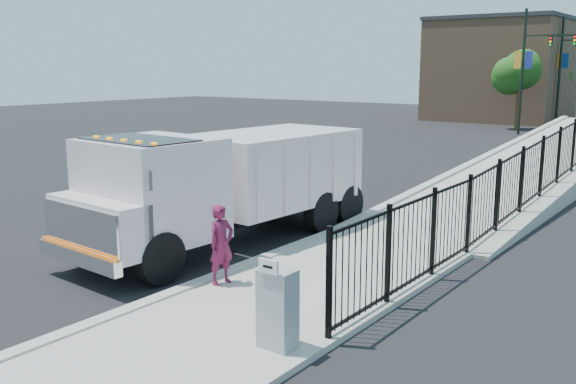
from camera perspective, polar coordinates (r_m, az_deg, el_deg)
The scene contains 15 objects.
ground at distance 14.10m, azimuth -4.24°, elevation -7.11°, with size 120.00×120.00×0.00m, color black.
sidewalk at distance 11.47m, azimuth -3.38°, elevation -11.13°, with size 3.55×12.00×0.12m, color #9E998E.
curb at distance 12.70m, azimuth -10.17°, elevation -8.95°, with size 0.30×12.00×0.16m, color #ADAAA3.
ramp at distance 27.33m, azimuth 21.78°, elevation 1.06°, with size 3.95×24.00×1.70m, color #9E998E.
iron_fence at distance 23.02m, azimuth 22.81°, elevation 1.50°, with size 0.10×28.00×1.80m, color black.
truck at distance 15.89m, azimuth -5.95°, elevation 1.03°, with size 3.26×8.63×2.90m.
worker at distance 12.83m, azimuth -5.95°, elevation -4.66°, with size 0.59×0.39×1.61m, color maroon.
utility_cabinet at distance 9.99m, azimuth -0.93°, elevation -10.35°, with size 0.55×0.40×1.25m, color gray.
arrow_sign at distance 9.58m, azimuth -1.75°, elevation -6.64°, with size 0.35×0.04×0.22m, color white.
debris at distance 12.21m, azimuth -0.65°, elevation -9.21°, with size 0.31×0.31×0.08m, color silver.
light_pole_0 at distance 44.56m, azimuth 20.51°, elevation 10.39°, with size 3.77×0.22×8.00m.
light_pole_2 at distance 53.08m, azimuth 23.35°, elevation 10.19°, with size 3.77×0.22×8.00m.
tree_0 at distance 47.63m, azimuth 19.97°, elevation 9.93°, with size 2.78×2.78×5.39m.
tree_2 at distance 58.88m, azimuth 22.65°, elevation 9.85°, with size 2.77×2.77×5.38m.
building at distance 56.99m, azimuth 18.41°, elevation 10.16°, with size 10.00×10.00×8.00m, color #8C664C.
Camera 1 is at (8.72, -10.16, 4.40)m, focal length 40.00 mm.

